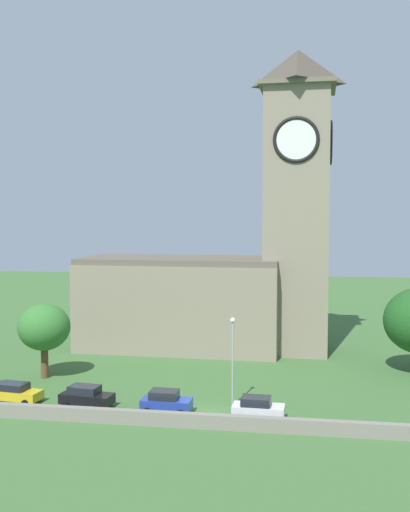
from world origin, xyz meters
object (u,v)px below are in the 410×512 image
streetlamp_west_mid (233,348)px  tree_riverside_east (44,327)px  car_yellow (14,392)px  church (225,264)px  car_white (258,408)px  car_black (86,396)px  car_blue (166,402)px

streetlamp_west_mid → tree_riverside_east: 20.37m
streetlamp_west_mid → car_yellow: bearing=-173.8°
church → car_white: 27.60m
car_black → streetlamp_west_mid: streetlamp_west_mid is taller
church → streetlamp_west_mid: bearing=-81.0°
church → streetlamp_west_mid: (3.50, -22.03, -5.33)m
car_white → tree_riverside_east: size_ratio=0.56×
car_black → car_white: bearing=-3.6°
car_yellow → car_white: bearing=-3.2°
car_yellow → car_blue: (13.66, -0.85, 0.11)m
car_yellow → tree_riverside_east: tree_riverside_east is taller
car_black → tree_riverside_east: tree_riverside_east is taller
car_blue → streetlamp_west_mid: size_ratio=0.54×
car_black → car_white: car_white is taller
church → car_black: size_ratio=7.59×
car_black → car_blue: 7.05m
car_white → tree_riverside_east: (-21.91, 9.11, 4.15)m
car_yellow → streetlamp_west_mid: size_ratio=0.64×
church → car_black: 27.51m
car_white → car_black: bearing=176.4°
car_black → streetlamp_west_mid: bearing=10.8°
church → car_blue: size_ratio=8.58×
streetlamp_west_mid → tree_riverside_east: (-19.51, 5.87, 0.07)m
church → car_yellow: bearing=-122.4°
church → car_white: church is taller
car_blue → tree_riverside_east: (-14.37, 8.76, 4.12)m
car_black → church: bearing=70.4°
car_black → car_white: (14.56, -0.92, 0.01)m
car_black → car_blue: size_ratio=1.13×
car_blue → streetlamp_west_mid: 7.15m
car_blue → streetlamp_west_mid: bearing=29.4°
car_yellow → car_white: (21.20, -1.20, 0.08)m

